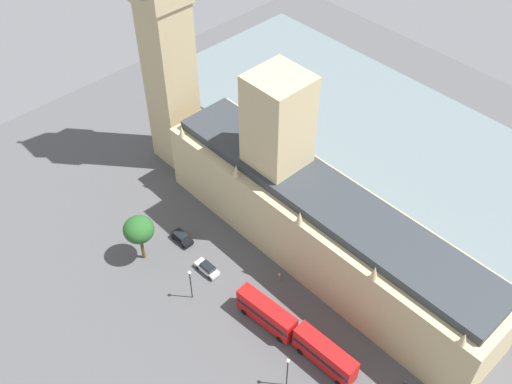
% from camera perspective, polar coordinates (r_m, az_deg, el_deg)
% --- Properties ---
extents(ground_plane, '(145.34, 145.34, 0.00)m').
position_cam_1_polar(ground_plane, '(104.76, 5.47, -6.59)').
color(ground_plane, '#4C4C4F').
extents(river_thames, '(43.49, 130.80, 0.25)m').
position_cam_1_polar(river_thames, '(126.43, 16.59, 2.42)').
color(river_thames, slate).
rests_on(river_thames, ground).
extents(parliament_building, '(14.06, 64.09, 31.17)m').
position_cam_1_polar(parliament_building, '(100.12, 5.81, -2.31)').
color(parliament_building, tan).
rests_on(parliament_building, ground).
extents(clock_tower, '(8.33, 8.33, 58.58)m').
position_cam_1_polar(clock_tower, '(107.90, -8.78, 15.88)').
color(clock_tower, tan).
rests_on(clock_tower, ground).
extents(car_black_corner, '(2.03, 4.33, 1.74)m').
position_cam_1_polar(car_black_corner, '(107.48, -7.05, -4.30)').
color(car_black_corner, black).
rests_on(car_black_corner, ground).
extents(car_white_near_tower, '(1.96, 4.70, 1.74)m').
position_cam_1_polar(car_white_near_tower, '(102.60, -4.64, -7.21)').
color(car_white_near_tower, silver).
rests_on(car_white_near_tower, ground).
extents(double_decker_bus_by_river_gate, '(3.38, 10.67, 4.75)m').
position_cam_1_polar(double_decker_bus_by_river_gate, '(94.90, 1.01, -11.39)').
color(double_decker_bus_by_river_gate, red).
rests_on(double_decker_bus_by_river_gate, ground).
extents(double_decker_bus_kerbside, '(3.01, 10.60, 4.75)m').
position_cam_1_polar(double_decker_bus_kerbside, '(91.63, 6.55, -15.02)').
color(double_decker_bus_kerbside, red).
rests_on(double_decker_bus_kerbside, ground).
extents(pedestrian_midblock, '(0.62, 0.53, 1.61)m').
position_cam_1_polar(pedestrian_midblock, '(101.46, 2.21, -8.02)').
color(pedestrian_midblock, gray).
rests_on(pedestrian_midblock, ground).
extents(plane_tree_opposite_hall, '(5.20, 5.20, 9.35)m').
position_cam_1_polar(plane_tree_opposite_hall, '(101.44, -11.05, -3.53)').
color(plane_tree_opposite_hall, brown).
rests_on(plane_tree_opposite_hall, ground).
extents(street_lamp_leading, '(0.56, 0.56, 7.04)m').
position_cam_1_polar(street_lamp_leading, '(87.56, 3.01, -16.31)').
color(street_lamp_leading, black).
rests_on(street_lamp_leading, ground).
extents(street_lamp_slot_10, '(0.56, 0.56, 6.79)m').
position_cam_1_polar(street_lamp_slot_10, '(96.59, -6.25, -8.26)').
color(street_lamp_slot_10, black).
rests_on(street_lamp_slot_10, ground).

